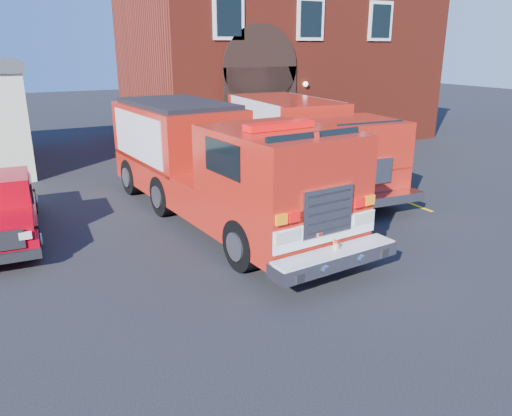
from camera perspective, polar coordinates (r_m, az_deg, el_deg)
ground at (r=12.98m, az=-2.45°, el=-4.01°), size 100.00×100.00×0.00m
parking_stripe_near at (r=17.29m, az=15.98°, el=0.99°), size 0.12×3.00×0.01m
parking_stripe_mid at (r=19.48m, az=10.00°, el=3.30°), size 0.12×3.00×0.01m
parking_stripe_far at (r=21.87m, az=5.26°, el=5.10°), size 0.12×3.00×0.01m
fire_station at (r=28.59m, az=2.08°, el=16.79°), size 15.20×10.20×8.45m
fire_engine at (r=14.41m, az=-4.71°, el=5.16°), size 3.84×10.68×3.22m
secondary_truck at (r=18.50m, az=5.45°, el=7.79°), size 3.33×9.21×2.94m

